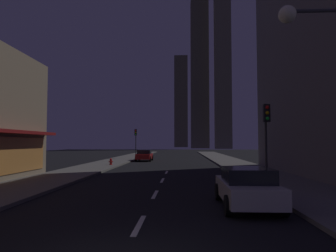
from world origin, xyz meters
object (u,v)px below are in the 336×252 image
at_px(car_parked_near, 247,187).
at_px(traffic_light_near_right, 266,126).
at_px(fire_hydrant_far_left, 111,162).
at_px(traffic_light_far_left, 136,137).
at_px(street_lamp_right, 313,57).
at_px(car_parked_far, 144,155).

distance_m(car_parked_near, traffic_light_near_right, 5.25).
bearing_deg(car_parked_near, fire_hydrant_far_left, 116.42).
xyz_separation_m(traffic_light_far_left, street_lamp_right, (10.88, -34.60, 1.87)).
xyz_separation_m(car_parked_far, street_lamp_right, (8.98, -29.61, 4.33)).
bearing_deg(traffic_light_far_left, street_lamp_right, -72.54).
relative_size(car_parked_near, traffic_light_far_left, 1.01).
distance_m(fire_hydrant_far_left, street_lamp_right, 24.12).
xyz_separation_m(fire_hydrant_far_left, street_lamp_right, (11.28, -20.82, 4.61)).
height_order(traffic_light_far_left, street_lamp_right, street_lamp_right).
relative_size(car_parked_far, traffic_light_far_left, 1.01).
bearing_deg(traffic_light_near_right, street_lamp_right, -91.16).
height_order(fire_hydrant_far_left, traffic_light_far_left, traffic_light_far_left).
relative_size(car_parked_near, car_parked_far, 1.00).
bearing_deg(street_lamp_right, fire_hydrant_far_left, 118.45).
bearing_deg(car_parked_far, traffic_light_near_right, -68.97).
relative_size(car_parked_near, traffic_light_near_right, 1.01).
relative_size(car_parked_far, traffic_light_near_right, 1.01).
bearing_deg(car_parked_far, fire_hydrant_far_left, -104.66).
bearing_deg(traffic_light_far_left, car_parked_far, -69.17).
distance_m(car_parked_far, street_lamp_right, 31.24).
xyz_separation_m(car_parked_near, street_lamp_right, (1.78, -1.70, 4.33)).
height_order(fire_hydrant_far_left, street_lamp_right, street_lamp_right).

